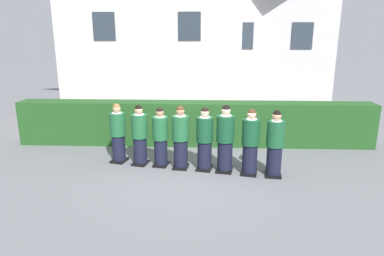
{
  "coord_description": "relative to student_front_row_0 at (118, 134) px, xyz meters",
  "views": [
    {
      "loc": [
        0.34,
        -8.14,
        3.26
      ],
      "look_at": [
        0.0,
        0.0,
        1.05
      ],
      "focal_mm": 32.28,
      "sensor_mm": 36.0,
      "label": 1
    }
  ],
  "objects": [
    {
      "name": "school_building_main",
      "position": [
        -0.11,
        7.2,
        3.39
      ],
      "size": [
        8.06,
        3.24,
        8.06
      ],
      "color": "silver",
      "rests_on": "ground"
    },
    {
      "name": "student_front_row_6",
      "position": [
        3.35,
        -0.7,
        0.02
      ],
      "size": [
        0.45,
        0.54,
        1.61
      ],
      "color": "black",
      "rests_on": "ground"
    },
    {
      "name": "student_front_row_0",
      "position": [
        0.0,
        0.0,
        0.0
      ],
      "size": [
        0.46,
        0.54,
        1.56
      ],
      "color": "black",
      "rests_on": "ground"
    },
    {
      "name": "student_front_row_4",
      "position": [
        2.26,
        -0.46,
        0.01
      ],
      "size": [
        0.45,
        0.54,
        1.58
      ],
      "color": "black",
      "rests_on": "ground"
    },
    {
      "name": "ground_plane",
      "position": [
        1.95,
        -0.41,
        -0.74
      ],
      "size": [
        60.0,
        60.0,
        0.0
      ],
      "primitive_type": "plane",
      "color": "slate"
    },
    {
      "name": "hedge",
      "position": [
        1.95,
        1.58,
        -0.09
      ],
      "size": [
        10.62,
        0.7,
        1.31
      ],
      "color": "#214C1E",
      "rests_on": "ground"
    },
    {
      "name": "student_front_row_1",
      "position": [
        0.6,
        -0.16,
        0.0
      ],
      "size": [
        0.45,
        0.52,
        1.57
      ],
      "color": "black",
      "rests_on": "ground"
    },
    {
      "name": "student_front_row_7",
      "position": [
        3.91,
        -0.79,
        0.02
      ],
      "size": [
        0.42,
        0.53,
        1.6
      ],
      "color": "black",
      "rests_on": "ground"
    },
    {
      "name": "student_front_row_2",
      "position": [
        1.14,
        -0.24,
        -0.02
      ],
      "size": [
        0.42,
        0.49,
        1.52
      ],
      "color": "black",
      "rests_on": "ground"
    },
    {
      "name": "school_building_annex",
      "position": [
        5.07,
        8.85,
        2.76
      ],
      "size": [
        5.91,
        4.41,
        6.85
      ],
      "color": "silver",
      "rests_on": "ground"
    },
    {
      "name": "student_front_row_3",
      "position": [
        1.66,
        -0.38,
        0.01
      ],
      "size": [
        0.42,
        0.53,
        1.59
      ],
      "color": "black",
      "rests_on": "ground"
    },
    {
      "name": "student_front_row_5",
      "position": [
        2.76,
        -0.55,
        0.05
      ],
      "size": [
        0.46,
        0.54,
        1.66
      ],
      "color": "black",
      "rests_on": "ground"
    }
  ]
}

